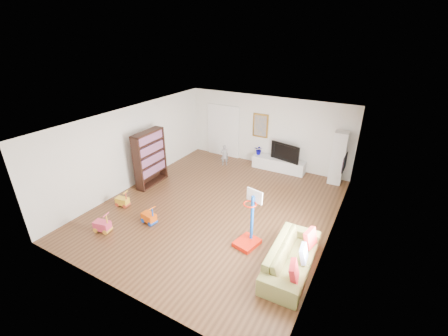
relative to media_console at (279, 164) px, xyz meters
The scene contains 25 objects.
floor 3.51m from the media_console, 101.26° to the right, with size 6.50×7.50×0.00m, color brown.
ceiling 4.28m from the media_console, 101.26° to the right, with size 6.50×7.50×0.00m, color white.
wall_back 1.35m from the media_console, 155.29° to the left, with size 6.50×0.00×2.70m, color silver.
wall_front 7.30m from the media_console, 95.44° to the right, with size 6.50×0.00×2.70m, color silver.
wall_left 5.34m from the media_console, 138.87° to the right, with size 0.00×7.50×2.70m, color white.
wall_right 4.43m from the media_console, 53.24° to the right, with size 0.00×7.50×2.70m, color white.
navy_accent 3.64m from the media_console, 38.58° to the right, with size 0.01×3.20×1.70m, color black.
olive_wainscot 3.27m from the media_console, 38.58° to the right, with size 0.01×3.20×1.00m, color brown.
doorway 2.72m from the media_console, behind, with size 1.45×0.06×2.10m, color white.
painting_back 1.64m from the media_console, 163.61° to the left, with size 0.62×0.06×0.92m, color gold.
artwork_right 3.36m from the media_console, 36.44° to the right, with size 0.04×0.56×0.46m, color #7F3F8C.
media_console is the anchor object (origin of this frame).
tall_cabinet 2.19m from the media_console, ahead, with size 0.43×0.43×1.86m, color silver.
bookshelf 4.77m from the media_console, 137.11° to the right, with size 0.34×1.30×1.90m, color black.
sofa 5.26m from the media_console, 66.99° to the right, with size 2.17×0.85×0.63m, color olive.
basketball_hoop 4.68m from the media_console, 79.54° to the right, with size 0.51×0.62×1.49m, color red.
ride_on_yellow 5.79m from the media_console, 124.15° to the right, with size 0.38×0.24×0.51m, color gold.
ride_on_orange 5.42m from the media_console, 110.89° to the right, with size 0.41×0.26×0.55m, color #E2560C.
ride_on_pink 6.57m from the media_console, 114.71° to the right, with size 0.42×0.26×0.57m, color #E33D60.
child 2.13m from the media_console, 162.95° to the right, with size 0.31×0.20×0.84m, color gray.
tv 0.63m from the media_console, ahead, with size 1.17×0.15×0.67m, color black.
vase_plant 0.94m from the media_console, behind, with size 0.33×0.29×0.37m, color #080382.
pillow_left 5.92m from the media_console, 67.28° to the right, with size 0.11×0.42×0.42m, color #B31F26.
pillow_center 5.33m from the media_console, 64.45° to the right, with size 0.10×0.36×0.36m, color white.
pillow_right 4.80m from the media_console, 61.55° to the right, with size 0.11×0.42×0.42m, color red.
Camera 1 is at (3.97, -6.66, 4.91)m, focal length 24.00 mm.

